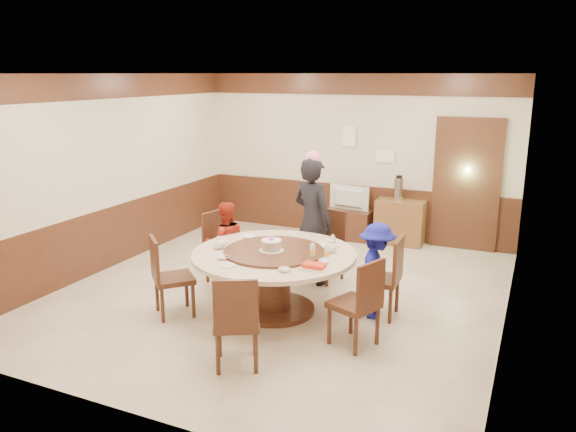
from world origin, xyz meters
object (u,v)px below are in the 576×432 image
at_px(person_standing, 313,221).
at_px(person_red, 226,243).
at_px(banquet_table, 274,270).
at_px(tv_stand, 347,224).
at_px(television, 347,198).
at_px(side_cabinet, 400,222).
at_px(birthday_cake, 271,245).
at_px(thermos, 399,189).
at_px(shrimp_platter, 314,267).
at_px(person_blue, 377,271).

xyz_separation_m(person_standing, person_red, (-1.03, -0.57, -0.29)).
relative_size(banquet_table, tv_stand, 2.29).
distance_m(tv_stand, television, 0.46).
distance_m(person_red, side_cabinet, 3.30).
relative_size(person_standing, birthday_cake, 6.01).
distance_m(person_red, birthday_cake, 1.19).
bearing_deg(person_red, banquet_table, 110.21).
bearing_deg(side_cabinet, thermos, 180.00).
relative_size(banquet_table, person_red, 1.70).
height_order(person_red, shrimp_platter, person_red).
bearing_deg(person_red, birthday_cake, 108.07).
xyz_separation_m(person_standing, birthday_cake, (-0.05, -1.17, -0.02)).
distance_m(banquet_table, side_cabinet, 3.45).
bearing_deg(banquet_table, birthday_cake, -107.48).
relative_size(banquet_table, birthday_cake, 6.75).
bearing_deg(person_standing, banquet_table, 108.75).
relative_size(tv_stand, television, 1.16).
distance_m(banquet_table, television, 3.36).
height_order(banquet_table, side_cabinet, banquet_table).
bearing_deg(tv_stand, birthday_cake, -86.77).
relative_size(banquet_table, person_blue, 1.70).
bearing_deg(television, birthday_cake, 100.06).
relative_size(person_red, birthday_cake, 3.98).
xyz_separation_m(person_red, birthday_cake, (0.99, -0.61, 0.27)).
bearing_deg(birthday_cake, banquet_table, 72.52).
height_order(person_standing, shrimp_platter, person_standing).
height_order(person_red, birthday_cake, person_red).
bearing_deg(tv_stand, shrimp_platter, -77.00).
bearing_deg(person_blue, person_standing, 45.14).
xyz_separation_m(banquet_table, birthday_cake, (-0.01, -0.04, 0.31)).
xyz_separation_m(person_standing, shrimp_platter, (0.61, -1.48, -0.09)).
height_order(person_standing, tv_stand, person_standing).
relative_size(person_standing, shrimp_platter, 5.77).
bearing_deg(side_cabinet, television, -178.14).
distance_m(person_red, tv_stand, 2.91).
xyz_separation_m(person_blue, shrimp_platter, (-0.50, -0.71, 0.21)).
bearing_deg(shrimp_platter, banquet_table, 151.58).
height_order(television, side_cabinet, television).
relative_size(person_standing, tv_stand, 2.04).
xyz_separation_m(person_standing, television, (-0.24, 2.21, -0.16)).
bearing_deg(television, person_blue, 121.26).
distance_m(person_blue, side_cabinet, 3.06).
distance_m(birthday_cake, tv_stand, 3.45).
bearing_deg(person_blue, person_red, 74.33).
relative_size(person_standing, side_cabinet, 2.16).
height_order(banquet_table, shrimp_platter, shrimp_platter).
bearing_deg(birthday_cake, television, 93.23).
bearing_deg(person_red, person_blue, 134.16).
bearing_deg(side_cabinet, person_blue, -81.79).
distance_m(banquet_table, tv_stand, 3.36).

